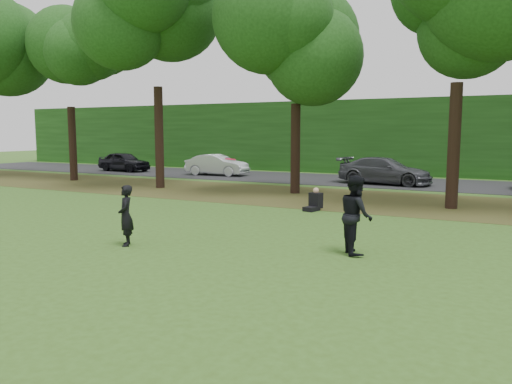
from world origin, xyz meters
TOP-DOWN VIEW (x-y plane):
  - ground at (0.00, 0.00)m, footprint 120.00×120.00m
  - leaf_litter at (0.00, 13.00)m, footprint 60.00×7.00m
  - street at (0.00, 21.00)m, footprint 70.00×7.00m
  - far_hedge at (0.00, 27.00)m, footprint 70.00×3.00m
  - player_left at (-2.52, 2.01)m, footprint 0.64×0.66m
  - player_right at (2.82, 3.86)m, footprint 1.06×1.13m
  - parked_cars at (-1.19, 20.11)m, footprint 37.83×3.12m
  - frisbee at (-0.16, 3.18)m, footprint 0.30×0.30m
  - seated_person at (-0.36, 9.51)m, footprint 0.57×0.81m
  - tree_line at (-0.34, 12.94)m, footprint 55.30×7.90m

SIDE VIEW (x-z plane):
  - ground at x=0.00m, z-range 0.00..0.00m
  - leaf_litter at x=0.00m, z-range 0.00..0.01m
  - street at x=0.00m, z-range 0.00..0.02m
  - seated_person at x=-0.36m, z-range -0.10..0.73m
  - parked_cars at x=-1.19m, z-range -0.03..1.42m
  - player_left at x=-2.52m, z-range 0.00..1.53m
  - player_right at x=2.82m, z-range 0.00..1.85m
  - frisbee at x=-0.16m, z-range 2.14..2.21m
  - far_hedge at x=0.00m, z-range 0.00..5.00m
  - tree_line at x=-0.34m, z-range 1.69..14.00m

